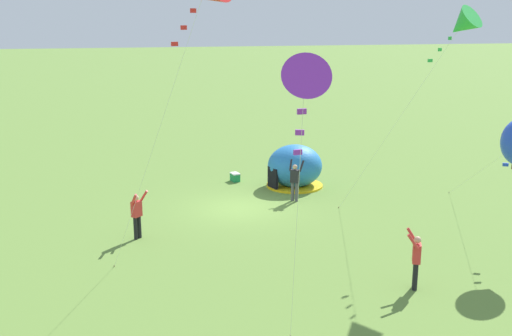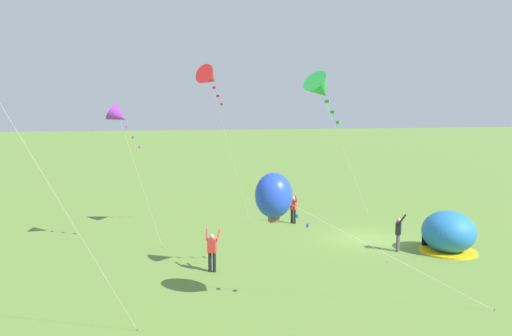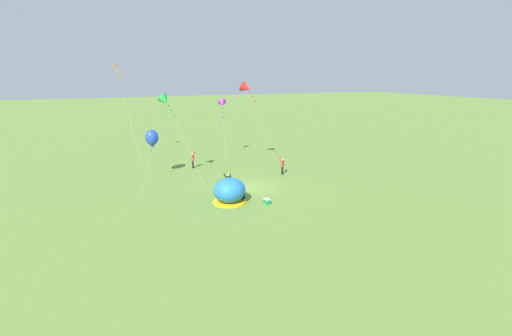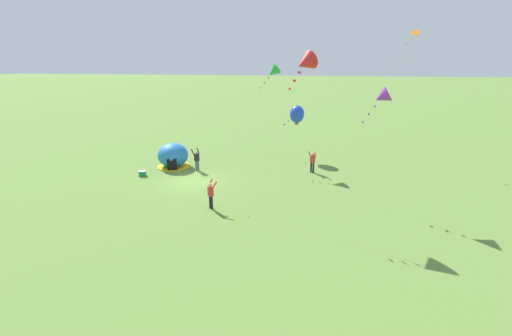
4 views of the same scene
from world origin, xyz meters
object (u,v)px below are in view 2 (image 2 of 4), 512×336
kite_blue (274,196)px  kite_green (320,89)px  popup_tent (448,233)px  person_center_field (399,232)px  kite_red (210,78)px  cooler_box (444,233)px  person_arms_raised (212,250)px  kite_purple (119,116)px  person_flying_kite (293,208)px

kite_blue → kite_green: (1.22, -2.18, 3.82)m
popup_tent → person_center_field: bearing=72.9°
kite_blue → kite_green: bearing=-60.7°
kite_red → kite_blue: (-10.71, -0.58, -4.76)m
cooler_box → person_arms_raised: (-2.83, 13.64, 0.78)m
popup_tent → kite_green: bearing=112.3°
person_arms_raised → person_center_field: size_ratio=1.00×
person_center_field → kite_purple: bearing=73.1°
person_flying_kite → person_center_field: bearing=-156.2°
person_arms_raised → kite_blue: size_ratio=0.23×
kite_green → popup_tent: bearing=-67.7°
person_flying_kite → kite_red: kite_red is taller
kite_red → kite_green: bearing=-163.8°
cooler_box → person_center_field: person_center_field is taller
kite_green → person_arms_raised: bearing=48.6°
cooler_box → kite_red: bearing=75.0°
person_flying_kite → person_center_field: (-7.23, -3.19, 0.00)m
popup_tent → person_center_field: popup_tent is taller
person_flying_kite → kite_blue: (-12.59, 4.94, 3.12)m
cooler_box → kite_purple: kite_purple is taller
popup_tent → kite_red: (6.08, 11.07, 7.88)m
person_arms_raised → kite_green: size_ratio=0.22×
kite_purple → kite_green: size_ratio=0.87×
kite_blue → kite_purple: bearing=29.8°
popup_tent → kite_purple: bearing=73.0°
person_arms_raised → kite_green: bearing=-131.4°
person_center_field → kite_red: 12.90m
person_flying_kite → kite_green: (-11.37, 2.76, 6.94)m
cooler_box → person_center_field: 4.51m
popup_tent → kite_red: size_ratio=0.29×
person_arms_raised → person_flying_kite: same height
kite_red → kite_purple: (-1.22, 4.85, -2.03)m
cooler_box → person_flying_kite: bearing=53.7°
person_flying_kite → kite_blue: bearing=158.6°
kite_red → kite_green: size_ratio=1.12×
person_arms_raised → person_flying_kite: (8.10, -6.46, -0.00)m
person_flying_kite → popup_tent: bearing=-145.1°
cooler_box → kite_red: 15.74m
person_flying_kite → kite_purple: (-3.10, 10.36, 5.85)m
person_arms_raised → cooler_box: bearing=-78.3°
popup_tent → kite_purple: 17.64m
kite_red → kite_blue: kite_red is taller
cooler_box → popup_tent: bearing=148.9°
kite_purple → person_arms_raised: bearing=-142.0°
kite_purple → cooler_box: bearing=-97.0°
person_center_field → kite_blue: bearing=123.4°
kite_purple → person_center_field: bearing=-106.9°
person_arms_raised → kite_green: (-3.27, -3.70, 6.94)m
person_flying_kite → kite_purple: 12.30m
popup_tent → cooler_box: bearing=-31.1°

